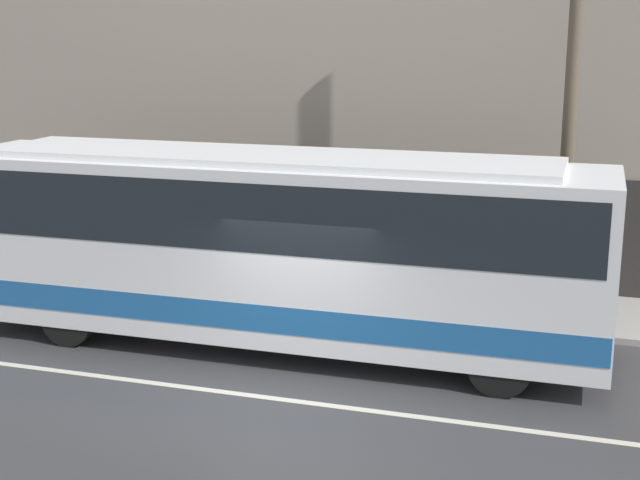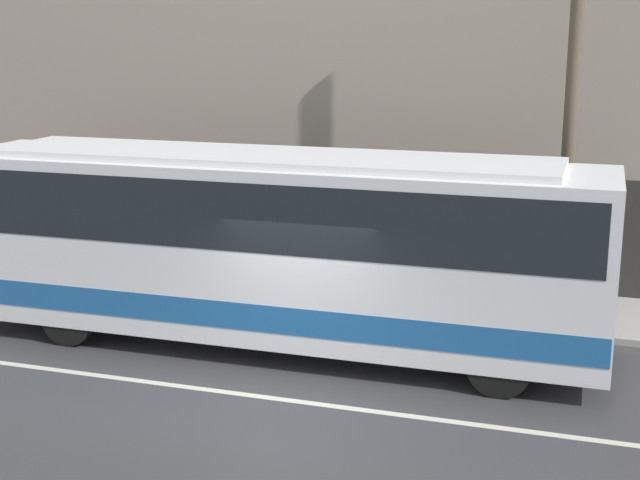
{
  "view_description": "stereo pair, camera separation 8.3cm",
  "coord_description": "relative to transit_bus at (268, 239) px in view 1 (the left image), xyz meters",
  "views": [
    {
      "loc": [
        4.31,
        -11.7,
        5.42
      ],
      "look_at": [
        -0.02,
        2.22,
        1.95
      ],
      "focal_mm": 50.0,
      "sensor_mm": 36.0,
      "label": 1
    },
    {
      "loc": [
        4.39,
        -11.68,
        5.42
      ],
      "look_at": [
        -0.02,
        2.22,
        1.95
      ],
      "focal_mm": 50.0,
      "sensor_mm": 36.0,
      "label": 2
    }
  ],
  "objects": [
    {
      "name": "transit_bus",
      "position": [
        0.0,
        0.0,
        0.0
      ],
      "size": [
        11.46,
        2.52,
        3.38
      ],
      "color": "white",
      "rests_on": "ground_plane"
    },
    {
      "name": "pedestrian_waiting",
      "position": [
        -4.0,
        3.97,
        -1.04
      ],
      "size": [
        0.36,
        0.36,
        1.6
      ],
      "color": "maroon",
      "rests_on": "sidewalk"
    },
    {
      "name": "lane_stripe",
      "position": [
        0.96,
        -2.22,
        -1.9
      ],
      "size": [
        54.0,
        0.14,
        0.01
      ],
      "color": "beige",
      "rests_on": "ground_plane"
    },
    {
      "name": "sidewalk",
      "position": [
        0.96,
        3.12,
        -1.85
      ],
      "size": [
        60.0,
        2.69,
        0.12
      ],
      "color": "#A09E99",
      "rests_on": "ground_plane"
    },
    {
      "name": "utility_pole_near",
      "position": [
        4.79,
        2.63,
        2.69
      ],
      "size": [
        0.25,
        0.25,
        8.94
      ],
      "color": "brown",
      "rests_on": "sidewalk"
    },
    {
      "name": "building_facade",
      "position": [
        0.96,
        4.61,
        2.93
      ],
      "size": [
        60.0,
        0.35,
        10.04
      ],
      "color": "gray",
      "rests_on": "ground_plane"
    },
    {
      "name": "ground_plane",
      "position": [
        0.96,
        -2.22,
        -1.91
      ],
      "size": [
        60.0,
        60.0,
        0.0
      ],
      "primitive_type": "plane",
      "color": "#38383A"
    }
  ]
}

